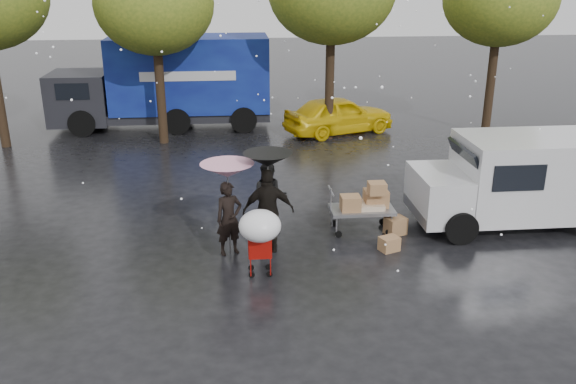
{
  "coord_description": "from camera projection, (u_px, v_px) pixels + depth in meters",
  "views": [
    {
      "loc": [
        -1.07,
        -11.6,
        5.9
      ],
      "look_at": [
        0.14,
        1.0,
        1.25
      ],
      "focal_mm": 38.0,
      "sensor_mm": 36.0,
      "label": 1
    }
  ],
  "objects": [
    {
      "name": "umbrella_pink",
      "position": [
        227.0,
        170.0,
        12.79
      ],
      "size": [
        1.15,
        1.15,
        2.07
      ],
      "color": "#4C4C4C",
      "rests_on": "ground"
    },
    {
      "name": "vendor_cart",
      "position": [
        366.0,
        203.0,
        14.33
      ],
      "size": [
        1.52,
        0.8,
        1.27
      ],
      "color": "slate",
      "rests_on": "ground"
    },
    {
      "name": "person_black",
      "position": [
        268.0,
        211.0,
        13.21
      ],
      "size": [
        1.12,
        0.48,
        1.91
      ],
      "primitive_type": "imported",
      "rotation": [
        0.0,
        0.0,
        3.15
      ],
      "color": "black",
      "rests_on": "ground"
    },
    {
      "name": "umbrella_black",
      "position": [
        268.0,
        160.0,
        12.81
      ],
      "size": [
        1.05,
        1.05,
        2.27
      ],
      "color": "#4C4C4C",
      "rests_on": "ground"
    },
    {
      "name": "box_ground_far",
      "position": [
        389.0,
        244.0,
        13.52
      ],
      "size": [
        0.5,
        0.45,
        0.32
      ],
      "primitive_type": "cube",
      "rotation": [
        0.0,
        0.0,
        0.39
      ],
      "color": "brown",
      "rests_on": "ground"
    },
    {
      "name": "box_ground_near",
      "position": [
        395.0,
        226.0,
        14.35
      ],
      "size": [
        0.56,
        0.51,
        0.41
      ],
      "primitive_type": "cube",
      "rotation": [
        0.0,
        0.0,
        0.37
      ],
      "color": "brown",
      "rests_on": "ground"
    },
    {
      "name": "yellow_taxi",
      "position": [
        339.0,
        115.0,
        22.99
      ],
      "size": [
        4.51,
        3.03,
        1.43
      ],
      "primitive_type": "imported",
      "rotation": [
        0.0,
        0.0,
        1.93
      ],
      "color": "#E3BB0B",
      "rests_on": "ground"
    },
    {
      "name": "person_middle",
      "position": [
        270.0,
        198.0,
        14.2
      ],
      "size": [
        0.9,
        0.73,
        1.72
      ],
      "primitive_type": "imported",
      "rotation": [
        0.0,
        0.0,
        -0.1
      ],
      "color": "black",
      "rests_on": "ground"
    },
    {
      "name": "white_van",
      "position": [
        523.0,
        179.0,
        14.59
      ],
      "size": [
        4.91,
        2.18,
        2.2
      ],
      "color": "silver",
      "rests_on": "ground"
    },
    {
      "name": "shopping_cart",
      "position": [
        260.0,
        229.0,
        12.02
      ],
      "size": [
        0.84,
        0.84,
        1.46
      ],
      "color": "#A00E09",
      "rests_on": "ground"
    },
    {
      "name": "ground",
      "position": [
        286.0,
        263.0,
        12.97
      ],
      "size": [
        90.0,
        90.0,
        0.0
      ],
      "primitive_type": "plane",
      "color": "black",
      "rests_on": "ground"
    },
    {
      "name": "blue_truck",
      "position": [
        169.0,
        83.0,
        23.53
      ],
      "size": [
        8.3,
        2.6,
        3.5
      ],
      "color": "#0C1160",
      "rests_on": "ground"
    },
    {
      "name": "person_pink",
      "position": [
        229.0,
        218.0,
        13.17
      ],
      "size": [
        0.7,
        0.59,
        1.64
      ],
      "primitive_type": "imported",
      "rotation": [
        0.0,
        0.0,
        0.38
      ],
      "color": "black",
      "rests_on": "ground"
    }
  ]
}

